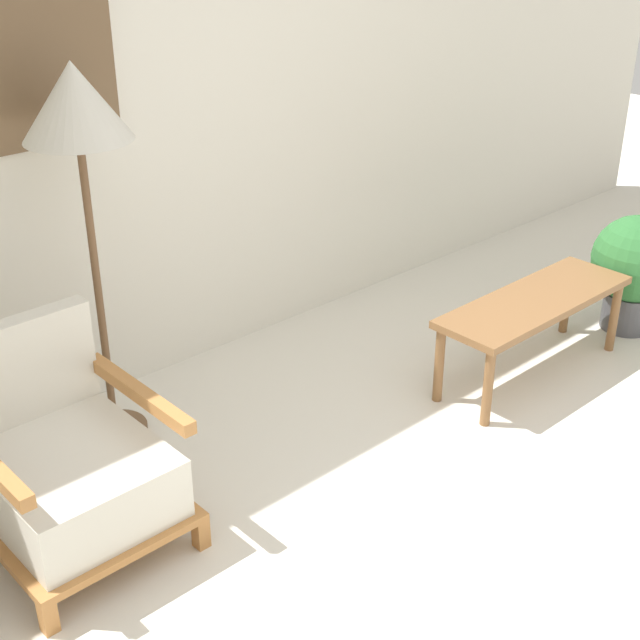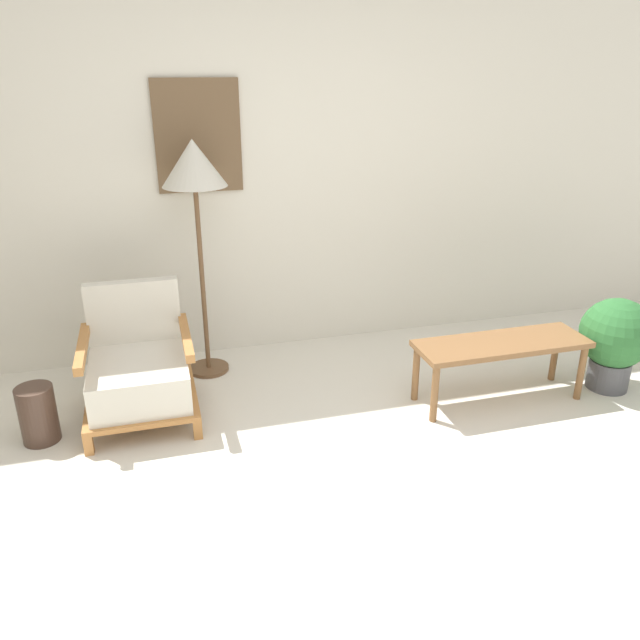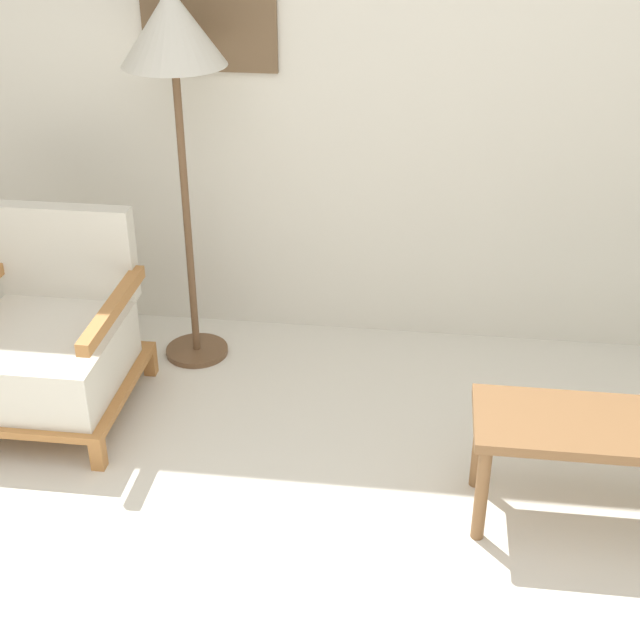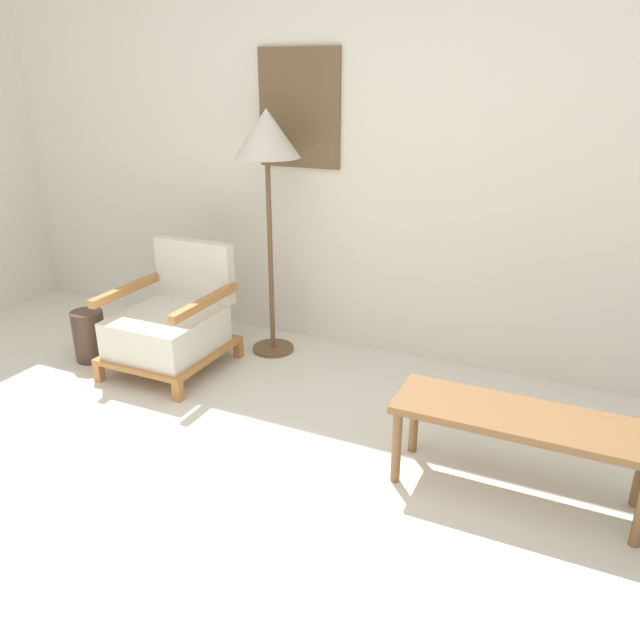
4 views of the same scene
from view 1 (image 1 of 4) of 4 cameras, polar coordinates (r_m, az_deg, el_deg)
name	(u,v)px [view 1 (image 1 of 4)]	position (r m, az deg, el deg)	size (l,w,h in m)	color
ground_plane	(594,619)	(3.17, 17.12, -17.80)	(14.00, 14.00, 0.00)	silver
wall_back	(157,83)	(4.01, -10.41, 14.68)	(8.00, 0.09, 2.70)	silver
armchair	(67,467)	(3.28, -15.87, -9.01)	(0.64, 0.71, 0.77)	#B2753D
floor_lamp	(77,121)	(3.43, -15.29, 12.20)	(0.41, 0.41, 1.57)	brown
coffee_table	(535,308)	(4.25, 13.59, 0.75)	(1.09, 0.35, 0.40)	brown
potted_plant	(635,266)	(4.85, 19.53, 3.29)	(0.45, 0.45, 0.62)	#4C4C51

